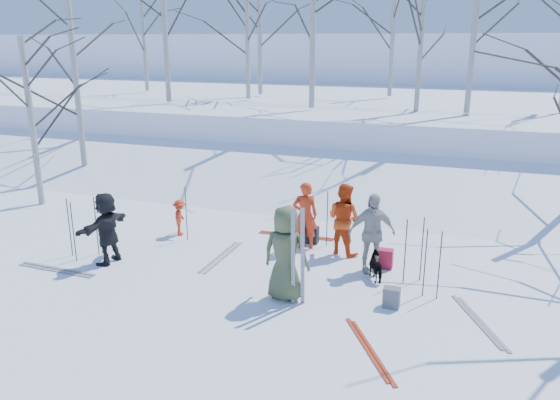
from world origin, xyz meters
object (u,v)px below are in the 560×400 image
at_px(skier_olive_center, 286,253).
at_px(skier_cream_east, 372,233).
at_px(skier_grey_west, 107,228).
at_px(skier_red_north, 305,215).
at_px(skier_redor_behind, 344,219).
at_px(backpack_dark, 311,235).
at_px(skier_red_seated, 180,217).
at_px(backpack_grey, 391,298).
at_px(dog, 378,267).
at_px(backpack_red, 385,259).

relative_size(skier_olive_center, skier_cream_east, 1.07).
xyz_separation_m(skier_olive_center, skier_cream_east, (1.26, 1.78, -0.06)).
distance_m(skier_cream_east, skier_grey_west, 5.64).
height_order(skier_red_north, skier_redor_behind, skier_redor_behind).
bearing_deg(backpack_dark, skier_redor_behind, -23.94).
bearing_deg(skier_redor_behind, skier_red_north, 20.96).
height_order(skier_red_seated, backpack_grey, skier_red_seated).
bearing_deg(skier_red_north, dog, 128.11).
xyz_separation_m(skier_red_north, skier_red_seated, (-3.16, -0.20, -0.34)).
bearing_deg(backpack_grey, skier_red_north, 135.71).
distance_m(skier_redor_behind, dog, 1.61).
relative_size(skier_red_north, skier_grey_west, 1.00).
bearing_deg(backpack_red, backpack_dark, 154.56).
bearing_deg(skier_redor_behind, backpack_red, 175.83).
xyz_separation_m(skier_red_north, backpack_dark, (0.05, 0.36, -0.59)).
bearing_deg(skier_olive_center, backpack_red, -124.28).
distance_m(skier_red_north, backpack_dark, 0.70).
xyz_separation_m(skier_cream_east, backpack_grey, (0.67, -1.48, -0.66)).
xyz_separation_m(skier_red_north, skier_cream_east, (1.69, -0.82, 0.05)).
xyz_separation_m(skier_olive_center, skier_grey_west, (-4.19, 0.34, -0.12)).
height_order(dog, backpack_dark, dog).
bearing_deg(dog, backpack_dark, -72.77).
height_order(skier_red_north, backpack_red, skier_red_north).
bearing_deg(skier_olive_center, skier_cream_east, -122.76).
xyz_separation_m(skier_cream_east, backpack_red, (0.27, 0.27, -0.64)).
xyz_separation_m(skier_red_north, skier_grey_west, (-3.76, -2.26, -0.00)).
relative_size(skier_red_seated, backpack_grey, 2.39).
bearing_deg(dog, skier_redor_behind, -82.40).
bearing_deg(backpack_dark, skier_red_north, -98.04).
bearing_deg(skier_cream_east, skier_red_seated, 145.96).
height_order(skier_cream_east, backpack_grey, skier_cream_east).
xyz_separation_m(skier_red_seated, backpack_grey, (5.52, -2.10, -0.26)).
relative_size(skier_olive_center, skier_red_north, 1.14).
bearing_deg(backpack_dark, skier_olive_center, -82.76).
bearing_deg(dog, backpack_grey, 78.44).
height_order(skier_cream_east, skier_grey_west, skier_cream_east).
height_order(skier_red_north, skier_grey_west, skier_red_north).
relative_size(skier_red_north, skier_red_seated, 1.75).
relative_size(dog, backpack_red, 1.54).
relative_size(skier_cream_east, backpack_grey, 4.46).
bearing_deg(backpack_dark, skier_red_seated, -170.15).
distance_m(skier_redor_behind, skier_red_seated, 4.10).
distance_m(backpack_red, backpack_grey, 1.79).
height_order(backpack_red, backpack_grey, backpack_red).
distance_m(skier_olive_center, skier_red_north, 2.64).
xyz_separation_m(skier_redor_behind, skier_cream_east, (0.77, -0.79, 0.03)).
bearing_deg(backpack_dark, skier_grey_west, -145.56).
bearing_deg(skier_red_north, backpack_dark, -118.39).
bearing_deg(dog, skier_red_north, -64.81).
xyz_separation_m(backpack_red, backpack_grey, (0.40, -1.75, -0.02)).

